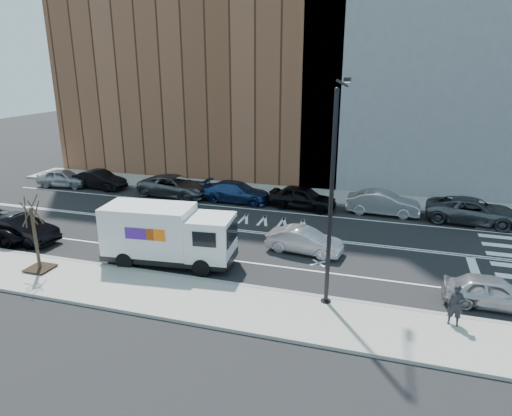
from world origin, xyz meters
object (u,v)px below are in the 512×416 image
Objects in this scene: fedex_van at (168,234)px; far_parked_b at (100,180)px; near_parked_front at (493,292)px; driving_sedan at (304,241)px; pedestrian at (456,305)px; far_parked_a at (64,178)px.

fedex_van reaches higher than far_parked_b.
fedex_van is 15.15m from near_parked_front.
pedestrian is (7.04, -5.57, 0.32)m from driving_sedan.
far_parked_b reaches higher than far_parked_a.
far_parked_b is (3.20, 0.39, 0.00)m from far_parked_a.
pedestrian is at bearing 143.45° from near_parked_front.
near_parked_front is at bearing 59.67° from pedestrian.
pedestrian reaches higher than driving_sedan.
fedex_van is 19.04m from far_parked_a.
driving_sedan is at bearing 69.96° from near_parked_front.
fedex_van is at bearing -125.58° from far_parked_b.
fedex_van is 16.82m from far_parked_b.
far_parked_b is 1.10× the size of driving_sedan.
pedestrian reaches higher than far_parked_b.
near_parked_front reaches higher than driving_sedan.
driving_sedan is at bearing 148.60° from pedestrian.
driving_sedan is 2.42× the size of pedestrian.
far_parked_a is 3.22m from far_parked_b.
fedex_van is 13.59m from pedestrian.
far_parked_a is 0.96× the size of far_parked_b.
fedex_van reaches higher than far_parked_a.
far_parked_b is 20.26m from driving_sedan.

